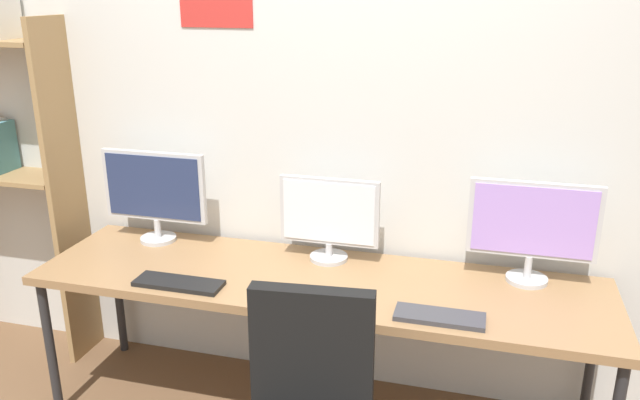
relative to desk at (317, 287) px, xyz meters
The scene contains 8 objects.
wall_back 0.74m from the desk, 90.09° to the left, with size 4.96×0.11×2.60m.
desk is the anchor object (origin of this frame).
monitor_left 0.98m from the desk, 166.73° to the left, with size 0.54×0.18×0.47m.
monitor_center 0.34m from the desk, 90.00° to the left, with size 0.47×0.18×0.40m.
monitor_right 0.97m from the desk, 13.27° to the left, with size 0.55×0.18×0.45m.
keyboard_left 0.61m from the desk, 157.67° to the right, with size 0.39×0.13×0.02m, color black.
keyboard_right 0.61m from the desk, 22.33° to the right, with size 0.35×0.13×0.02m, color #38383D.
computer_mouse 0.31m from the desk, 52.73° to the right, with size 0.06×0.10×0.03m, color #38383D.
Camera 1 is at (0.68, -1.87, 1.97)m, focal length 35.53 mm.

